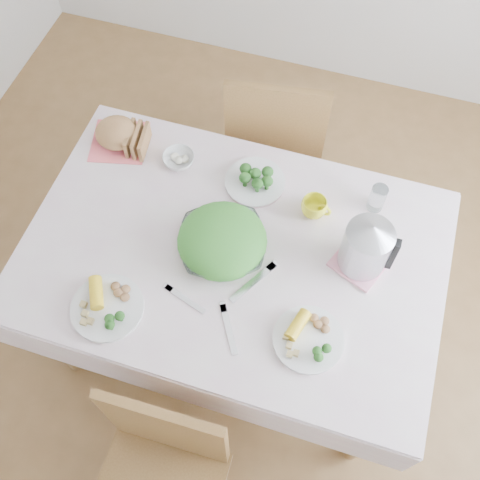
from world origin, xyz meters
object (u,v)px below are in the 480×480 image
(dinner_plate_left, at_px, (108,308))
(dinner_plate_right, at_px, (308,339))
(salad_bowl, at_px, (222,244))
(yellow_mug, at_px, (314,207))
(chair_far, at_px, (277,136))
(electric_kettle, at_px, (366,246))
(dining_table, at_px, (234,295))

(dinner_plate_left, relative_size, dinner_plate_right, 1.05)
(salad_bowl, height_order, yellow_mug, yellow_mug)
(chair_far, relative_size, yellow_mug, 10.07)
(salad_bowl, height_order, dinner_plate_right, salad_bowl)
(dinner_plate_right, distance_m, electric_kettle, 0.37)
(salad_bowl, height_order, electric_kettle, electric_kettle)
(dining_table, bearing_deg, salad_bowl, -174.81)
(chair_far, height_order, yellow_mug, chair_far)
(electric_kettle, bearing_deg, chair_far, 125.28)
(dinner_plate_right, relative_size, electric_kettle, 1.03)
(yellow_mug, bearing_deg, dining_table, -133.78)
(dining_table, height_order, electric_kettle, electric_kettle)
(yellow_mug, xyz_separation_m, electric_kettle, (0.21, -0.15, 0.08))
(yellow_mug, bearing_deg, electric_kettle, -36.41)
(salad_bowl, distance_m, dinner_plate_right, 0.45)
(yellow_mug, height_order, electric_kettle, electric_kettle)
(chair_far, height_order, dinner_plate_left, chair_far)
(dining_table, bearing_deg, yellow_mug, 46.22)
(salad_bowl, relative_size, dinner_plate_right, 1.26)
(dinner_plate_left, bearing_deg, yellow_mug, 45.73)
(dining_table, relative_size, dinner_plate_left, 5.63)
(electric_kettle, bearing_deg, salad_bowl, -167.85)
(chair_far, height_order, salad_bowl, chair_far)
(salad_bowl, distance_m, dinner_plate_left, 0.45)
(chair_far, distance_m, dinner_plate_left, 1.22)
(chair_far, bearing_deg, yellow_mug, 107.42)
(dining_table, height_order, dinner_plate_left, dinner_plate_left)
(dining_table, distance_m, salad_bowl, 0.43)
(dining_table, height_order, chair_far, chair_far)
(chair_far, bearing_deg, electric_kettle, 115.27)
(dinner_plate_left, bearing_deg, dining_table, 45.39)
(dinner_plate_right, relative_size, yellow_mug, 2.44)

